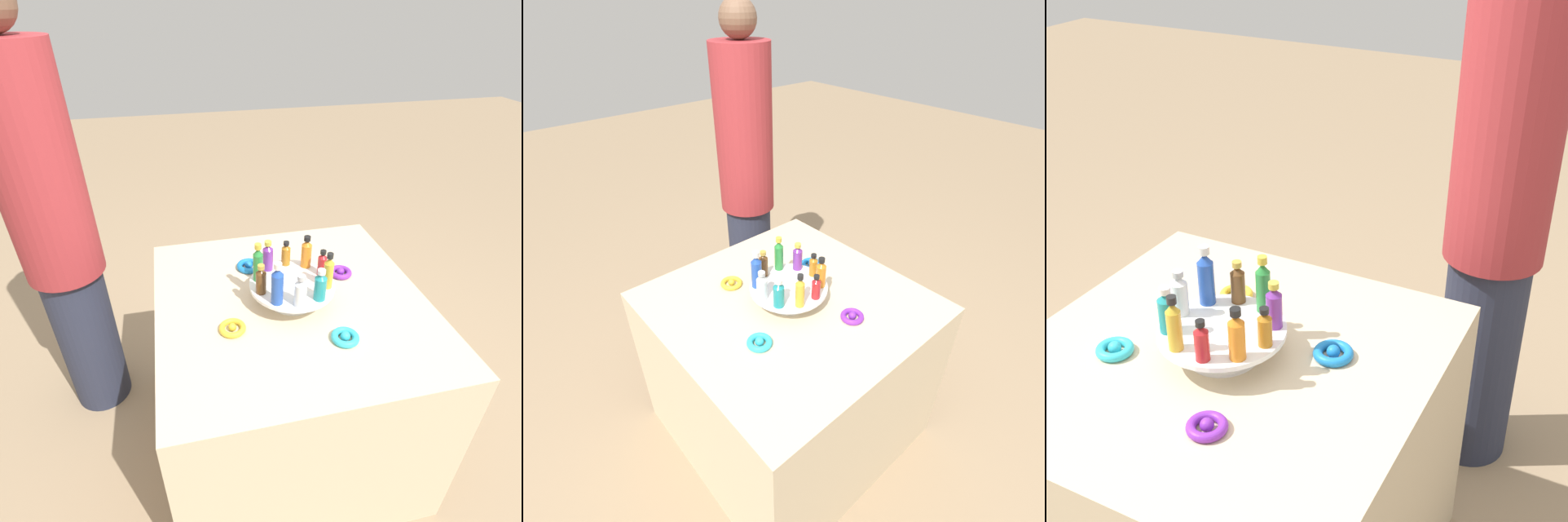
% 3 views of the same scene
% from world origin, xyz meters
% --- Properties ---
extents(ground_plane, '(12.00, 12.00, 0.00)m').
position_xyz_m(ground_plane, '(0.00, 0.00, 0.00)').
color(ground_plane, '#997F60').
extents(party_table, '(0.93, 0.93, 0.75)m').
position_xyz_m(party_table, '(0.00, 0.00, 0.38)').
color(party_table, beige).
rests_on(party_table, ground_plane).
extents(display_stand, '(0.29, 0.29, 0.07)m').
position_xyz_m(display_stand, '(0.00, 0.00, 0.80)').
color(display_stand, white).
rests_on(display_stand, party_table).
extents(bottle_brown, '(0.03, 0.03, 0.11)m').
position_xyz_m(bottle_brown, '(0.11, 0.03, 0.88)').
color(bottle_brown, brown).
rests_on(bottle_brown, display_stand).
extents(bottle_blue, '(0.04, 0.04, 0.15)m').
position_xyz_m(bottle_blue, '(0.08, 0.09, 0.89)').
color(bottle_blue, '#234CAD').
rests_on(bottle_blue, display_stand).
extents(bottle_clear, '(0.04, 0.04, 0.11)m').
position_xyz_m(bottle_clear, '(0.01, 0.12, 0.88)').
color(bottle_clear, silver).
rests_on(bottle_clear, display_stand).
extents(bottle_teal, '(0.04, 0.04, 0.11)m').
position_xyz_m(bottle_teal, '(-0.06, 0.10, 0.88)').
color(bottle_teal, teal).
rests_on(bottle_teal, display_stand).
extents(bottle_gold, '(0.03, 0.03, 0.13)m').
position_xyz_m(bottle_gold, '(-0.11, 0.05, 0.89)').
color(bottle_gold, gold).
rests_on(bottle_gold, display_stand).
extents(bottle_red, '(0.03, 0.03, 0.10)m').
position_xyz_m(bottle_red, '(-0.11, -0.03, 0.87)').
color(bottle_red, '#B21E23').
rests_on(bottle_red, display_stand).
extents(bottle_orange, '(0.04, 0.04, 0.12)m').
position_xyz_m(bottle_orange, '(-0.08, -0.09, 0.88)').
color(bottle_orange, orange).
rests_on(bottle_orange, display_stand).
extents(bottle_amber, '(0.03, 0.03, 0.09)m').
position_xyz_m(bottle_amber, '(-0.01, -0.12, 0.87)').
color(bottle_amber, '#AD6B19').
rests_on(bottle_amber, display_stand).
extents(bottle_purple, '(0.04, 0.04, 0.11)m').
position_xyz_m(bottle_purple, '(0.06, -0.10, 0.88)').
color(bottle_purple, '#702D93').
rests_on(bottle_purple, display_stand).
extents(bottle_green, '(0.03, 0.03, 0.14)m').
position_xyz_m(bottle_green, '(0.11, -0.05, 0.89)').
color(bottle_green, '#288438').
rests_on(bottle_green, display_stand).
extents(ribbon_bow_gold, '(0.09, 0.09, 0.03)m').
position_xyz_m(ribbon_bow_gold, '(0.23, 0.11, 0.76)').
color(ribbon_bow_gold, gold).
rests_on(ribbon_bow_gold, party_table).
extents(ribbon_bow_teal, '(0.09, 0.09, 0.03)m').
position_xyz_m(ribbon_bow_teal, '(-0.11, 0.23, 0.76)').
color(ribbon_bow_teal, '#2DB7CC').
rests_on(ribbon_bow_teal, party_table).
extents(ribbon_bow_purple, '(0.09, 0.09, 0.03)m').
position_xyz_m(ribbon_bow_purple, '(-0.23, -0.11, 0.76)').
color(ribbon_bow_purple, purple).
rests_on(ribbon_bow_purple, party_table).
extents(ribbon_bow_blue, '(0.09, 0.09, 0.03)m').
position_xyz_m(ribbon_bow_blue, '(0.11, -0.23, 0.76)').
color(ribbon_bow_blue, blue).
rests_on(ribbon_bow_blue, party_table).
extents(person_figure, '(0.29, 0.29, 1.72)m').
position_xyz_m(person_figure, '(0.81, -0.41, 0.87)').
color(person_figure, '#282D42').
rests_on(person_figure, ground_plane).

